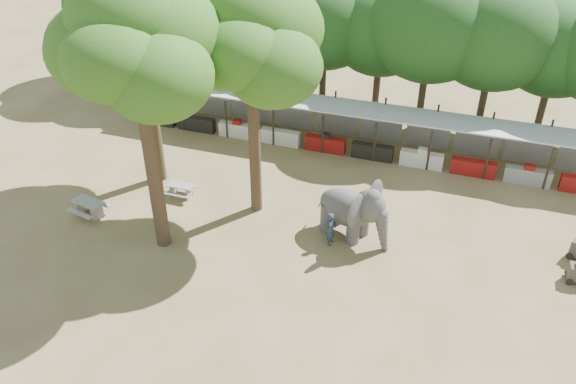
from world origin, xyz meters
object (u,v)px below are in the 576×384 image
(yard_tree_center, at_px, (134,45))
(picnic_table_near, at_px, (89,206))
(yard_tree_left, at_px, (140,27))
(handler, at_px, (331,229))
(picnic_table_far, at_px, (181,189))
(yard_tree_back, at_px, (250,39))
(elephant, at_px, (354,210))

(yard_tree_center, relative_size, picnic_table_near, 6.33)
(yard_tree_left, height_order, picnic_table_near, yard_tree_left)
(yard_tree_left, height_order, handler, yard_tree_left)
(yard_tree_left, distance_m, picnic_table_far, 8.13)
(yard_tree_back, relative_size, elephant, 2.95)
(yard_tree_center, xyz_separation_m, elephant, (8.17, 3.19, -7.78))
(yard_tree_center, distance_m, handler, 11.40)
(yard_tree_left, xyz_separation_m, yard_tree_center, (3.00, -5.00, 1.01))
(yard_tree_left, distance_m, picnic_table_near, 8.96)
(elephant, distance_m, handler, 1.36)
(yard_tree_back, relative_size, handler, 6.87)
(yard_tree_back, height_order, picnic_table_far, yard_tree_back)
(handler, height_order, picnic_table_far, handler)
(yard_tree_center, bearing_deg, yard_tree_left, 120.96)
(yard_tree_left, xyz_separation_m, picnic_table_far, (2.03, -1.42, -7.75))
(yard_tree_center, distance_m, elephant, 11.72)
(picnic_table_near, height_order, picnic_table_far, picnic_table_near)
(yard_tree_back, bearing_deg, picnic_table_near, -155.10)
(elephant, height_order, handler, elephant)
(yard_tree_left, distance_m, yard_tree_back, 6.09)
(yard_tree_center, height_order, picnic_table_near, yard_tree_center)
(picnic_table_near, bearing_deg, yard_tree_left, 84.78)
(elephant, relative_size, handler, 2.33)
(yard_tree_left, xyz_separation_m, elephant, (11.17, -1.81, -6.77))
(yard_tree_left, relative_size, handler, 6.67)
(picnic_table_far, bearing_deg, elephant, -2.95)
(elephant, height_order, picnic_table_near, elephant)
(yard_tree_left, height_order, picnic_table_far, yard_tree_left)
(elephant, bearing_deg, yard_tree_back, -169.13)
(handler, relative_size, picnic_table_far, 1.18)
(yard_tree_back, relative_size, picnic_table_near, 5.98)
(yard_tree_left, bearing_deg, handler, -14.81)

